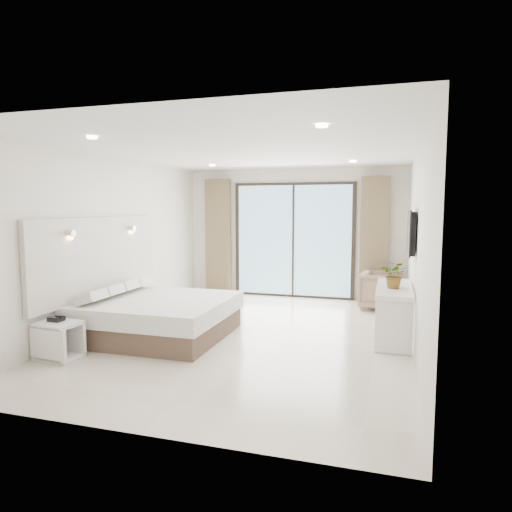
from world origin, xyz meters
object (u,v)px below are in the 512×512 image
at_px(bed, 157,316).
at_px(nightstand, 58,340).
at_px(armchair, 382,289).
at_px(console_desk, 394,301).

distance_m(bed, nightstand, 1.43).
bearing_deg(armchair, bed, 137.18).
distance_m(bed, armchair, 4.21).
relative_size(bed, nightstand, 3.62).
height_order(console_desk, armchair, console_desk).
relative_size(nightstand, console_desk, 0.35).
distance_m(nightstand, console_desk, 4.56).
bearing_deg(nightstand, bed, 67.76).
height_order(bed, armchair, armchair).
distance_m(bed, console_desk, 3.46).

